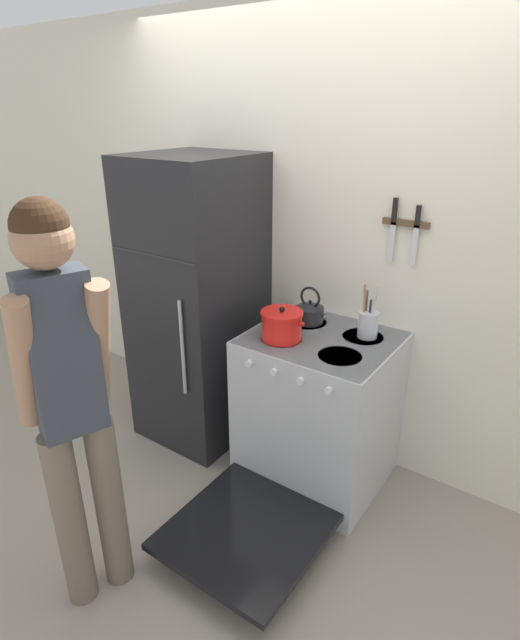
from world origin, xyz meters
TOP-DOWN VIEW (x-y plane):
  - ground_plane at (0.00, 0.00)m, footprint 14.00×14.00m
  - wall_back at (0.00, 0.03)m, footprint 10.00×0.06m
  - refrigerator at (-0.57, -0.34)m, footprint 0.64×0.71m
  - stove_range at (0.30, -0.38)m, footprint 0.75×1.38m
  - dutch_oven_pot at (0.13, -0.47)m, footprint 0.26×0.22m
  - tea_kettle at (0.14, -0.20)m, footprint 0.20×0.16m
  - utensil_jar at (0.49, -0.20)m, footprint 0.10×0.10m
  - person at (-0.12, -1.56)m, footprint 0.36×0.41m
  - wall_knife_strip at (0.56, -0.02)m, footprint 0.24×0.03m

SIDE VIEW (x-z plane):
  - ground_plane at x=0.00m, z-range 0.00..0.00m
  - stove_range at x=0.30m, z-range 0.00..0.88m
  - refrigerator at x=-0.57m, z-range 0.00..1.77m
  - tea_kettle at x=0.14m, z-range 0.84..1.05m
  - utensil_jar at x=0.49m, z-range 0.82..1.11m
  - dutch_oven_pot at x=0.13m, z-range 0.87..1.05m
  - person at x=-0.12m, z-range 0.12..1.87m
  - wall_back at x=0.00m, z-range 0.00..2.55m
  - wall_knife_strip at x=0.56m, z-range 1.30..1.63m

